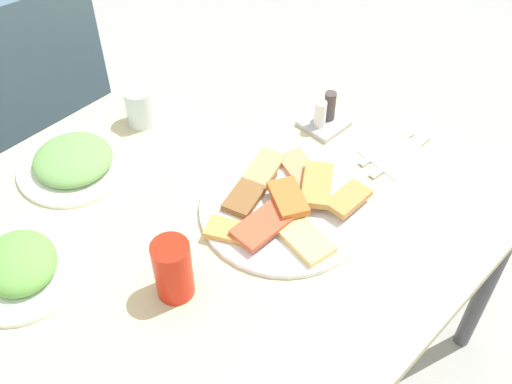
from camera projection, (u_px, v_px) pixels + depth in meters
name	position (u px, v px, depth m)	size (l,w,h in m)	color
ground_plane	(243.00, 369.00, 1.76)	(6.00, 6.00, 0.00)	#A9A8A6
dining_table	(238.00, 221.00, 1.29)	(1.14, 0.91, 0.71)	beige
dining_chair	(28.00, 115.00, 1.71)	(0.49, 0.49, 0.92)	slate
pide_platter	(284.00, 205.00, 1.21)	(0.33, 0.33, 0.05)	white
salad_plate_greens	(73.00, 161.00, 1.28)	(0.24, 0.24, 0.05)	white
salad_plate_rice	(20.00, 265.00, 1.10)	(0.24, 0.24, 0.06)	white
soda_can	(173.00, 270.00, 1.04)	(0.07, 0.07, 0.12)	red
drinking_glass	(140.00, 106.00, 1.37)	(0.06, 0.06, 0.09)	silver
paper_napkin	(394.00, 153.00, 1.33)	(0.12, 0.12, 0.00)	white
fork	(401.00, 156.00, 1.31)	(0.19, 0.01, 0.01)	silver
spoon	(387.00, 148.00, 1.33)	(0.16, 0.01, 0.01)	silver
condiment_caddy	(324.00, 117.00, 1.37)	(0.09, 0.09, 0.08)	#B2B2B7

